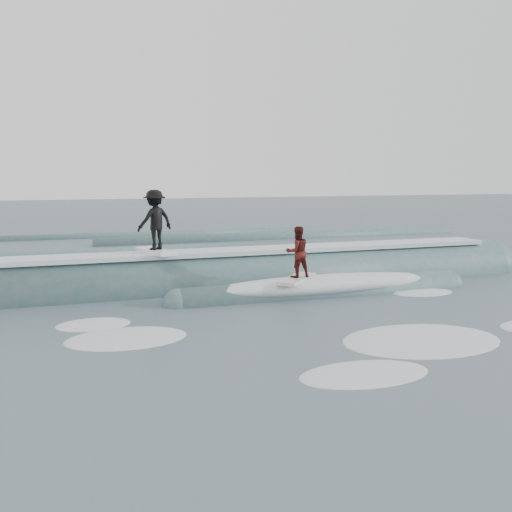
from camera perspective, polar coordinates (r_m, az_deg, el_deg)
name	(u,v)px	position (r m, az deg, el deg)	size (l,w,h in m)	color
ground	(315,323)	(14.06, 5.88, -6.73)	(160.00, 160.00, 0.00)	#394C54
breaking_wave	(255,285)	(18.63, -0.10, -2.90)	(21.70, 3.92, 2.28)	#375D5D
surfer_black	(155,222)	(17.81, -10.07, 3.38)	(1.37, 2.07, 1.94)	white
surfer_red	(297,256)	(16.90, 4.15, 0.02)	(1.76, 1.84, 1.62)	silver
whitewater	(346,337)	(13.02, 8.98, -7.99)	(11.98, 7.41, 0.10)	silver
far_swells	(176,243)	(30.73, -8.01, 1.26)	(36.71, 8.65, 0.80)	#375D5D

